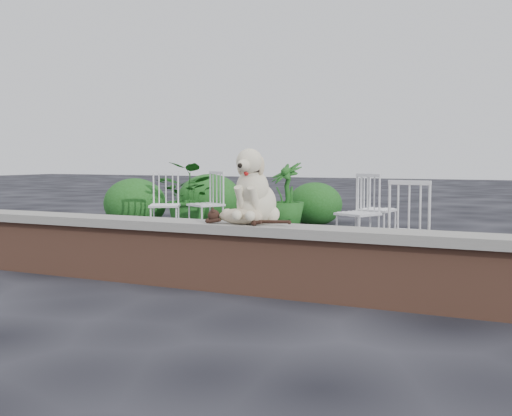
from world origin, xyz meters
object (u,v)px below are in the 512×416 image
at_px(dog, 257,185).
at_px(chair_c, 415,231).
at_px(potted_plant_a, 190,196).
at_px(cat, 240,215).
at_px(chair_a, 165,204).
at_px(chair_d, 358,212).
at_px(chair_b, 206,204).
at_px(potted_plant_b, 286,196).
at_px(chair_e, 377,209).

bearing_deg(dog, chair_c, 38.59).
relative_size(chair_c, potted_plant_a, 0.88).
bearing_deg(chair_c, potted_plant_a, -27.85).
bearing_deg(cat, chair_a, 133.47).
distance_m(chair_a, chair_d, 2.89).
relative_size(dog, chair_a, 0.69).
relative_size(cat, chair_b, 0.94).
relative_size(cat, potted_plant_b, 0.83).
bearing_deg(cat, chair_c, 41.01).
relative_size(dog, chair_e, 0.69).
height_order(chair_e, potted_plant_a, potted_plant_a).
height_order(dog, potted_plant_b, dog).
distance_m(cat, chair_b, 3.95).
relative_size(chair_c, chair_a, 1.00).
distance_m(chair_e, potted_plant_a, 3.10).
distance_m(chair_c, potted_plant_b, 4.42).
bearing_deg(chair_c, chair_e, -62.06).
relative_size(dog, potted_plant_a, 0.60).
distance_m(potted_plant_a, potted_plant_b, 1.53).
bearing_deg(chair_c, chair_d, -53.00).
bearing_deg(chair_c, potted_plant_b, -46.06).
relative_size(chair_b, chair_c, 1.00).
bearing_deg(chair_b, chair_e, 32.40).
height_order(chair_b, chair_c, same).
height_order(chair_b, chair_a, same).
relative_size(chair_e, chair_d, 1.00).
bearing_deg(dog, chair_a, 135.85).
bearing_deg(dog, chair_b, 126.90).
xyz_separation_m(chair_b, chair_a, (-0.46, -0.39, 0.00)).
height_order(chair_a, chair_d, same).
relative_size(chair_c, chair_d, 1.00).
bearing_deg(chair_a, potted_plant_b, 26.80).
xyz_separation_m(dog, chair_a, (-2.74, 2.73, -0.43)).
distance_m(chair_d, potted_plant_b, 2.46).
xyz_separation_m(cat, chair_d, (0.23, 2.77, -0.18)).
bearing_deg(chair_b, chair_a, -111.22).
distance_m(chair_e, potted_plant_b, 2.09).
distance_m(chair_b, chair_c, 4.10).
relative_size(chair_b, chair_a, 1.00).
height_order(chair_d, potted_plant_b, potted_plant_b).
bearing_deg(potted_plant_b, chair_a, -125.68).
bearing_deg(potted_plant_b, chair_b, -119.98).
height_order(chair_e, chair_a, same).
height_order(chair_e, chair_c, same).
xyz_separation_m(chair_b, potted_plant_a, (-0.57, 0.51, 0.07)).
xyz_separation_m(dog, chair_c, (1.17, 0.91, -0.43)).
bearing_deg(cat, chair_b, 124.67).
xyz_separation_m(chair_b, chair_e, (2.50, 0.17, 0.00)).
distance_m(cat, chair_c, 1.65).
relative_size(dog, chair_c, 0.69).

